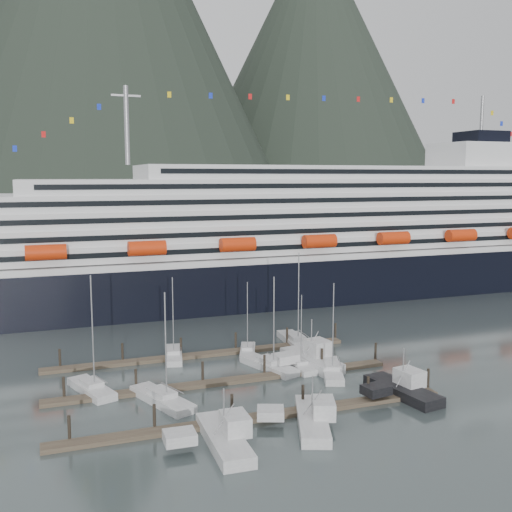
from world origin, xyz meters
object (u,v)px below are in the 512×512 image
Objects in this scene: sailboat_a at (92,389)px; sailboat_e at (174,355)px; sailboat_c at (269,366)px; trawler_c at (311,418)px; trawler_d at (402,389)px; cruise_ship at (303,245)px; sailboat_d at (332,371)px; sailboat_h at (298,366)px; trawler_e at (310,359)px; sailboat_b at (162,400)px; sailboat_f at (248,351)px; trawler_a at (223,437)px; sailboat_g at (296,342)px.

sailboat_a is 1.22× the size of sailboat_e.
sailboat_e is (-11.90, 10.18, -0.03)m from sailboat_c.
trawler_c is 1.07× the size of trawler_d.
cruise_ship is 13.03× the size of sailboat_a.
sailboat_d is 5.07m from sailboat_h.
sailboat_e is at bearing -135.76° from cruise_ship.
trawler_d is at bearing -130.45° from sailboat_a.
cruise_ship is 17.22× the size of trawler_e.
sailboat_f is (16.85, 15.95, -0.04)m from sailboat_b.
trawler_a is (-21.28, -16.60, 0.46)m from sailboat_d.
sailboat_e is 11.62m from sailboat_f.
sailboat_f is 10.55m from sailboat_h.
sailboat_d is 11.75m from trawler_d.
cruise_ship is at bearing -13.60° from sailboat_f.
sailboat_h is at bearing -109.42° from sailboat_a.
trawler_a is at bearing 129.61° from sailboat_c.
sailboat_e is at bearing -0.96° from trawler_a.
sailboat_b is at bearing 118.40° from sailboat_d.
sailboat_e reaches higher than trawler_e.
sailboat_g is 10.97m from trawler_e.
sailboat_a is 1.27× the size of trawler_c.
trawler_d is 16.44m from trawler_e.
trawler_a is at bearing 93.69° from trawler_d.
sailboat_f reaches higher than trawler_a.
sailboat_c reaches higher than trawler_a.
sailboat_b is at bearing 98.41° from trawler_e.
sailboat_d is at bearing -49.88° from trawler_a.
trawler_c is (22.40, -19.16, 0.38)m from sailboat_a.
trawler_a is (-41.00, -69.94, -11.17)m from cruise_ship.
trawler_c is (14.51, -12.36, 0.39)m from sailboat_b.
sailboat_g is 1.36× the size of trawler_d.
sailboat_c is at bearing 28.58° from trawler_d.
sailboat_h reaches higher than trawler_e.
sailboat_a is at bearing 142.11° from sailboat_e.
sailboat_a is at bearing 131.39° from sailboat_f.
trawler_a is 10.94m from trawler_c.
sailboat_f is at bearing -67.06° from sailboat_b.
cruise_ship is 15.29× the size of sailboat_d.
sailboat_d is 18.42m from trawler_c.
sailboat_g is 1.30× the size of trawler_a.
sailboat_b is 18.93m from sailboat_c.
trawler_a is (3.67, -13.80, 0.43)m from sailboat_b.
trawler_c is at bearing -151.02° from sailboat_e.
sailboat_d is 1.15× the size of trawler_d.
cruise_ship is at bearing -22.28° from trawler_d.
sailboat_e is 31.61m from trawler_c.
sailboat_b is at bearing 175.44° from sailboat_e.
trawler_e is at bearing 36.14° from sailboat_d.
sailboat_c is at bearing -119.48° from cruise_ship.
sailboat_d is 15.44m from sailboat_f.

